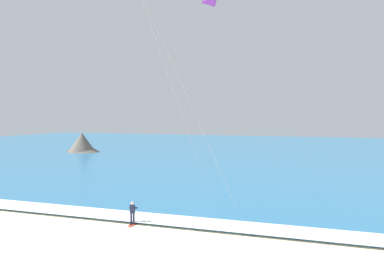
# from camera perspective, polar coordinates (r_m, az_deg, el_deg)

# --- Properties ---
(sea) EXTENTS (200.00, 120.00, 0.20)m
(sea) POSITION_cam_1_polar(r_m,az_deg,el_deg) (86.80, 11.47, -3.32)
(sea) COLOR teal
(sea) RESTS_ON ground
(surf_foam) EXTENTS (200.00, 2.78, 0.04)m
(surf_foam) POSITION_cam_1_polar(r_m,az_deg,el_deg) (30.16, -4.63, -12.91)
(surf_foam) COLOR white
(surf_foam) RESTS_ON sea
(surfboard) EXTENTS (0.56, 1.43, 0.09)m
(surfboard) POSITION_cam_1_polar(r_m,az_deg,el_deg) (29.68, -8.55, -13.55)
(surfboard) COLOR #E04C38
(surfboard) RESTS_ON ground
(kitesurfer) EXTENTS (0.55, 0.55, 1.69)m
(kitesurfer) POSITION_cam_1_polar(r_m,az_deg,el_deg) (29.47, -8.54, -11.83)
(kitesurfer) COLOR #191E38
(kitesurfer) RESTS_ON ground
(headland_left) EXTENTS (8.20, 7.10, 4.21)m
(headland_left) POSITION_cam_1_polar(r_m,az_deg,el_deg) (85.85, -15.56, -2.37)
(headland_left) COLOR #665B51
(headland_left) RESTS_ON ground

